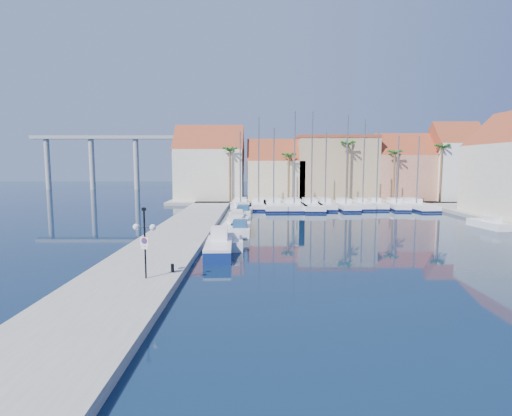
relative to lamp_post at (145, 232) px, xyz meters
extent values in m
plane|color=black|center=(7.85, 3.86, -3.21)|extent=(260.00, 260.00, 0.00)
cube|color=gray|center=(-1.15, 17.36, -2.96)|extent=(6.00, 77.00, 0.50)
cube|color=gray|center=(17.85, 51.86, -2.96)|extent=(54.00, 16.00, 0.50)
cylinder|color=black|center=(0.00, 0.01, -0.65)|extent=(0.10, 0.10, 4.12)
cylinder|color=black|center=(-0.25, 0.06, 0.28)|extent=(0.52, 0.15, 0.05)
cylinder|color=black|center=(0.25, -0.05, 0.28)|extent=(0.52, 0.15, 0.05)
sphere|color=white|center=(-0.50, 0.11, 0.28)|extent=(0.37, 0.37, 0.37)
sphere|color=white|center=(0.51, -0.10, 0.28)|extent=(0.37, 0.37, 0.37)
cube|color=black|center=(0.00, 0.01, 1.31)|extent=(0.25, 0.17, 0.16)
cube|color=white|center=(-0.01, -0.06, -0.54)|extent=(0.51, 0.13, 0.52)
cylinder|color=red|center=(-0.02, -0.08, -0.49)|extent=(0.35, 0.08, 0.35)
cylinder|color=#1933A5|center=(-0.02, -0.09, -0.49)|extent=(0.24, 0.06, 0.25)
cube|color=white|center=(-0.01, -0.06, -0.90)|extent=(0.41, 0.11, 0.14)
cylinder|color=black|center=(1.25, 1.35, -2.45)|extent=(0.20, 0.20, 0.50)
cube|color=navy|center=(3.48, 7.70, -2.76)|extent=(2.25, 6.01, 0.89)
cube|color=white|center=(3.48, 7.70, -2.22)|extent=(2.25, 6.01, 0.20)
cube|color=white|center=(3.42, 8.88, -1.68)|extent=(1.36, 1.64, 1.09)
cube|color=white|center=(4.29, 11.46, -2.81)|extent=(2.01, 5.38, 0.80)
cube|color=white|center=(4.32, 10.93, -2.11)|extent=(1.30, 1.92, 0.60)
cube|color=white|center=(4.72, 17.73, -2.81)|extent=(2.01, 6.24, 0.80)
cube|color=navy|center=(4.72, 17.11, -2.11)|extent=(1.40, 2.18, 0.60)
cube|color=white|center=(4.18, 21.30, -2.81)|extent=(2.81, 7.48, 0.80)
cube|color=white|center=(4.13, 20.56, -2.11)|extent=(1.81, 2.67, 0.60)
cube|color=white|center=(3.94, 26.44, -2.81)|extent=(2.35, 6.34, 0.80)
cube|color=white|center=(3.98, 25.82, -2.11)|extent=(1.52, 2.26, 0.60)
cube|color=white|center=(4.60, 31.99, -2.81)|extent=(2.48, 7.05, 0.80)
cube|color=navy|center=(4.57, 31.29, -2.11)|extent=(1.65, 2.50, 0.60)
cube|color=white|center=(4.03, 36.35, -2.81)|extent=(2.87, 7.06, 0.80)
cube|color=white|center=(4.10, 35.67, -2.11)|extent=(1.77, 2.55, 0.60)
cube|color=white|center=(31.85, 20.99, -2.81)|extent=(2.36, 5.22, 0.80)
cube|color=white|center=(31.93, 20.49, -2.11)|extent=(1.38, 1.91, 0.60)
cube|color=white|center=(3.84, 40.06, -2.71)|extent=(3.01, 10.75, 1.00)
cube|color=#0B113A|center=(3.84, 40.06, -3.03)|extent=(3.07, 10.81, 0.28)
cube|color=white|center=(3.82, 41.12, -1.91)|extent=(2.01, 3.25, 0.60)
cylinder|color=slate|center=(3.86, 39.52, 3.27)|extent=(0.20, 0.20, 10.96)
cube|color=white|center=(6.70, 40.34, -2.71)|extent=(2.39, 8.65, 1.00)
cube|color=#0B113A|center=(6.70, 40.34, -3.03)|extent=(2.45, 8.71, 0.28)
cube|color=white|center=(6.69, 41.20, -1.91)|extent=(1.61, 2.61, 0.60)
cylinder|color=slate|center=(6.71, 39.91, 4.37)|extent=(0.20, 0.20, 13.15)
cube|color=white|center=(8.99, 39.71, -2.71)|extent=(3.69, 12.06, 1.00)
cube|color=#0B113A|center=(8.99, 39.71, -3.03)|extent=(3.76, 12.12, 0.28)
cube|color=white|center=(8.93, 40.90, -1.91)|extent=(2.35, 3.68, 0.60)
cylinder|color=slate|center=(9.02, 39.11, 3.52)|extent=(0.20, 0.20, 11.45)
cube|color=white|center=(12.16, 39.45, -2.71)|extent=(3.36, 11.30, 1.00)
cube|color=#0B113A|center=(12.16, 39.45, -3.03)|extent=(3.42, 11.36, 0.28)
cube|color=white|center=(12.11, 40.57, -1.91)|extent=(2.17, 3.44, 0.60)
cylinder|color=slate|center=(12.18, 38.89, 4.73)|extent=(0.20, 0.20, 13.88)
cube|color=white|center=(14.79, 39.17, -2.71)|extent=(3.10, 11.58, 1.00)
cube|color=#0B113A|center=(14.79, 39.17, -3.03)|extent=(3.16, 11.64, 0.28)
cube|color=white|center=(14.80, 40.33, -1.91)|extent=(2.13, 3.48, 0.60)
cylinder|color=slate|center=(14.78, 38.60, 4.68)|extent=(0.20, 0.20, 13.77)
cube|color=white|center=(17.14, 40.24, -2.71)|extent=(2.84, 9.90, 1.00)
cube|color=#0B113A|center=(17.14, 40.24, -3.03)|extent=(2.91, 9.96, 0.28)
cube|color=white|center=(17.17, 41.22, -1.91)|extent=(1.87, 3.00, 0.60)
cylinder|color=slate|center=(17.13, 39.75, 3.20)|extent=(0.20, 0.20, 10.81)
cube|color=white|center=(20.18, 39.39, -2.71)|extent=(2.65, 10.00, 1.00)
cube|color=#0B113A|center=(20.18, 39.39, -3.03)|extent=(2.71, 10.06, 0.28)
cube|color=white|center=(20.17, 40.39, -1.91)|extent=(1.83, 3.01, 0.60)
cylinder|color=slate|center=(20.18, 38.89, 4.48)|extent=(0.20, 0.20, 13.38)
cube|color=white|center=(23.04, 40.28, -2.71)|extent=(2.16, 8.24, 1.00)
cube|color=#0B113A|center=(23.04, 40.28, -3.03)|extent=(2.22, 8.30, 0.28)
cube|color=white|center=(23.04, 41.11, -1.91)|extent=(1.50, 2.47, 0.60)
cylinder|color=slate|center=(23.04, 39.87, 4.19)|extent=(0.20, 0.20, 12.79)
cube|color=white|center=(25.34, 40.63, -2.71)|extent=(2.94, 8.78, 1.00)
cube|color=#0B113A|center=(25.34, 40.63, -3.03)|extent=(3.01, 8.85, 0.28)
cube|color=white|center=(25.41, 41.49, -1.91)|extent=(1.78, 2.71, 0.60)
cylinder|color=slate|center=(25.30, 40.20, 3.20)|extent=(0.20, 0.20, 10.82)
cube|color=white|center=(28.17, 39.78, -2.71)|extent=(3.14, 9.28, 1.00)
cube|color=#0B113A|center=(28.17, 39.78, -3.03)|extent=(3.20, 9.35, 0.28)
cube|color=white|center=(28.25, 40.68, -1.91)|extent=(1.89, 2.87, 0.60)
cylinder|color=slate|center=(28.13, 39.32, 2.93)|extent=(0.20, 0.20, 10.26)
cube|color=white|center=(31.04, 39.45, -2.71)|extent=(3.61, 11.25, 1.00)
cube|color=#0B113A|center=(31.04, 39.45, -3.03)|extent=(3.68, 11.31, 0.28)
cube|color=white|center=(30.96, 40.55, -1.91)|extent=(2.23, 3.45, 0.60)
cylinder|color=slate|center=(31.07, 38.90, 2.90)|extent=(0.20, 0.20, 10.21)
cube|color=beige|center=(-2.15, 50.86, 1.79)|extent=(12.00, 9.00, 9.00)
cube|color=maroon|center=(-2.15, 50.86, 6.29)|extent=(12.30, 9.00, 9.00)
cube|color=#C4B08A|center=(9.85, 50.86, 0.79)|extent=(10.00, 8.00, 7.00)
cube|color=maroon|center=(9.85, 50.86, 4.29)|extent=(10.30, 8.00, 8.00)
cube|color=tan|center=(20.85, 51.86, 2.79)|extent=(14.00, 10.00, 11.00)
cube|color=maroon|center=(20.85, 51.86, 8.54)|extent=(14.20, 10.20, 0.50)
cube|color=#B4705B|center=(32.85, 50.86, 1.29)|extent=(10.00, 8.00, 8.00)
cube|color=maroon|center=(32.85, 50.86, 5.29)|extent=(10.30, 8.00, 8.00)
cube|color=white|center=(41.85, 49.86, 2.29)|extent=(8.00, 8.00, 10.00)
cube|color=maroon|center=(41.85, 49.86, 7.29)|extent=(8.30, 8.00, 8.00)
cylinder|color=brown|center=(1.85, 45.86, 1.79)|extent=(0.36, 0.36, 9.00)
sphere|color=#195618|center=(1.85, 45.86, 6.14)|extent=(2.60, 2.60, 2.60)
cylinder|color=brown|center=(11.85, 45.86, 1.29)|extent=(0.36, 0.36, 8.00)
sphere|color=#195618|center=(11.85, 45.86, 5.14)|extent=(2.60, 2.60, 2.60)
cylinder|color=brown|center=(21.85, 45.86, 2.29)|extent=(0.36, 0.36, 10.00)
sphere|color=#195618|center=(21.85, 45.86, 7.14)|extent=(2.60, 2.60, 2.60)
cylinder|color=brown|center=(29.85, 45.86, 1.54)|extent=(0.36, 0.36, 8.50)
sphere|color=#195618|center=(29.85, 45.86, 5.64)|extent=(2.60, 2.60, 2.60)
cylinder|color=brown|center=(37.85, 45.86, 2.04)|extent=(0.36, 0.36, 9.50)
sphere|color=#195618|center=(37.85, 45.86, 6.64)|extent=(2.60, 2.60, 2.60)
cube|color=#9E9E99|center=(-30.15, 85.86, 10.79)|extent=(48.00, 2.20, 0.90)
cylinder|color=#9E9E99|center=(-50.15, 85.86, 3.79)|extent=(1.40, 1.40, 14.00)
cylinder|color=#9E9E99|center=(-38.15, 85.86, 3.79)|extent=(1.40, 1.40, 14.00)
cylinder|color=#9E9E99|center=(-26.15, 85.86, 3.79)|extent=(1.40, 1.40, 14.00)
cylinder|color=#9E9E99|center=(-14.15, 85.86, 3.79)|extent=(1.40, 1.40, 14.00)
camera|label=1|loc=(6.39, -22.41, 3.91)|focal=28.00mm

